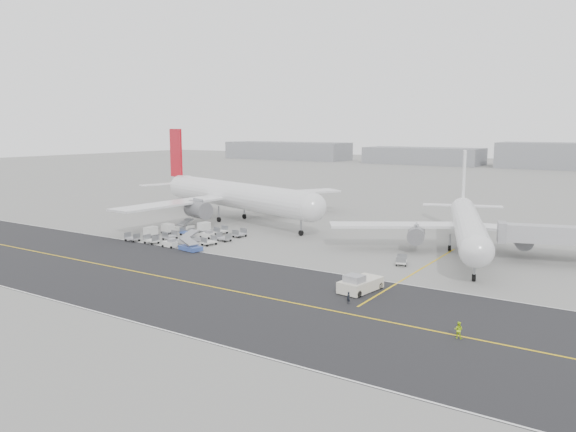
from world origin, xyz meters
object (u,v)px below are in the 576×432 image
Objects in this scene: airliner_a at (232,195)px; ground_crew_b at (458,330)px; airliner_b at (468,225)px; pushback_tug at (360,284)px; jet_bridge at (554,237)px; ground_crew_a at (348,298)px.

airliner_a is 82.29m from ground_crew_b.
airliner_b is 33.20m from pushback_tug.
airliner_b is 14.45m from jet_bridge.
pushback_tug is (51.35, -36.95, -5.18)m from airliner_a.
airliner_a is 71.16m from jet_bridge.
airliner_a reaches higher than ground_crew_a.
airliner_a is 56.73m from airliner_b.
jet_bridge is 11.33× the size of ground_crew_a.
pushback_tug is 18.89m from ground_crew_b.
pushback_tug is 5.77m from ground_crew_a.
jet_bridge is at bearing 65.52° from pushback_tug.
pushback_tug is at bearing -108.41° from airliner_a.
airliner_b reaches higher than ground_crew_b.
ground_crew_b is at bearing -110.77° from jet_bridge.
ground_crew_a is at bearing -132.86° from jet_bridge.
ground_crew_a is (1.16, -5.64, -0.27)m from pushback_tug.
airliner_a is 39.25× the size of ground_crew_a.
airliner_a is 1.26× the size of airliner_b.
ground_crew_b is at bearing -23.23° from pushback_tug.
airliner_a is at bearing -35.77° from ground_crew_b.
airliner_b is 26.35× the size of ground_crew_b.
ground_crew_a is at bearing -114.50° from airliner_b.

